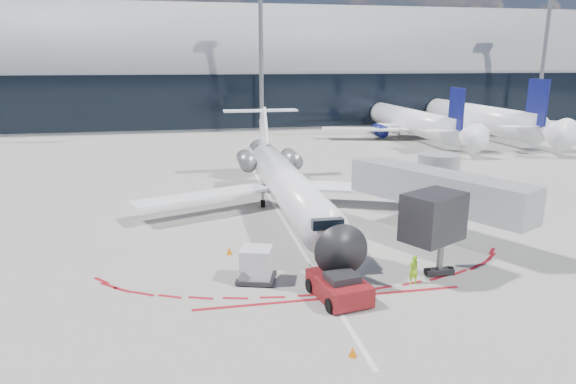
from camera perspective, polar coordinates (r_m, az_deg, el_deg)
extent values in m
plane|color=gray|center=(37.11, 0.02, -4.01)|extent=(260.00, 260.00, 0.00)
cube|color=silver|center=(38.98, -0.55, -3.09)|extent=(0.25, 40.00, 0.01)
cube|color=maroon|center=(26.73, 4.83, -11.65)|extent=(14.00, 0.25, 0.01)
cube|color=gray|center=(100.02, -7.23, 10.44)|extent=(150.00, 24.00, 10.00)
cylinder|color=gray|center=(99.81, -7.32, 13.30)|extent=(150.00, 24.00, 24.00)
cube|color=black|center=(88.03, -6.68, 9.93)|extent=(150.00, 0.20, 9.00)
cube|color=#96999F|center=(34.89, 16.15, 0.36)|extent=(8.22, 12.61, 2.30)
cube|color=black|center=(28.61, 15.84, -2.66)|extent=(3.86, 3.44, 2.60)
cylinder|color=slate|center=(30.06, 16.56, -6.72)|extent=(0.36, 0.36, 2.40)
cube|color=black|center=(30.42, 16.43, -8.44)|extent=(1.60, 0.60, 0.30)
cylinder|color=#96999F|center=(41.49, 16.24, 0.83)|extent=(3.20, 3.20, 4.80)
cylinder|color=black|center=(42.03, 16.04, -2.02)|extent=(4.00, 4.00, 0.50)
cylinder|color=slate|center=(83.40, -3.01, 14.92)|extent=(0.70, 0.70, 25.00)
cylinder|color=slate|center=(103.09, 26.56, 13.37)|extent=(0.70, 0.70, 25.00)
cylinder|color=white|center=(39.44, -0.07, 0.79)|extent=(2.80, 22.83, 2.80)
cone|color=black|center=(27.43, 5.05, -5.44)|extent=(2.80, 2.91, 2.80)
cone|color=white|center=(52.27, -2.84, 4.15)|extent=(2.80, 3.74, 2.80)
cube|color=black|center=(28.76, 4.17, -3.27)|extent=(1.76, 1.45, 0.57)
cube|color=white|center=(40.52, -9.46, -0.41)|extent=(11.12, 6.59, 0.32)
cube|color=white|center=(42.76, 8.03, 0.43)|extent=(11.12, 6.59, 0.32)
cube|color=white|center=(50.87, -2.70, 6.71)|extent=(0.26, 4.87, 4.96)
cube|color=white|center=(52.80, -3.08, 9.03)|extent=(7.47, 1.66, 0.17)
cylinder|color=slate|center=(47.91, -4.65, 3.50)|extent=(1.56, 3.53, 1.56)
cylinder|color=slate|center=(48.55, 0.35, 3.69)|extent=(1.56, 3.53, 1.56)
cylinder|color=black|center=(31.19, 3.28, -7.13)|extent=(0.23, 0.58, 0.58)
cylinder|color=black|center=(42.20, -2.81, -1.28)|extent=(0.31, 0.66, 0.66)
cylinder|color=black|center=(42.74, 1.32, -1.06)|extent=(0.31, 0.66, 0.66)
cylinder|color=slate|center=(31.09, 3.29, -6.65)|extent=(0.19, 0.19, 1.14)
cube|color=#630E0E|center=(26.51, 5.67, -10.47)|extent=(2.77, 3.84, 0.99)
cube|color=black|center=(25.97, 6.03, -9.43)|extent=(1.74, 1.56, 0.38)
cylinder|color=slate|center=(28.59, 3.47, -9.00)|extent=(0.60, 2.83, 0.11)
cylinder|color=black|center=(25.23, 4.73, -12.44)|extent=(0.42, 0.75, 0.70)
cylinder|color=black|center=(26.12, 8.95, -11.60)|extent=(0.42, 0.75, 0.70)
cylinder|color=black|center=(27.20, 2.50, -10.33)|extent=(0.42, 0.75, 0.70)
cylinder|color=black|center=(28.03, 6.47, -9.63)|extent=(0.42, 0.75, 0.70)
imported|color=#99ED19|center=(28.71, 13.75, -8.37)|extent=(0.64, 0.48, 1.62)
cube|color=black|center=(28.50, -3.53, -9.51)|extent=(2.45, 2.25, 0.23)
cube|color=silver|center=(28.14, -3.56, -7.80)|extent=(2.00, 1.93, 1.64)
cylinder|color=black|center=(28.07, -5.41, -10.12)|extent=(0.16, 0.23, 0.20)
cylinder|color=black|center=(27.83, -2.05, -10.29)|extent=(0.16, 0.23, 0.20)
cylinder|color=black|center=(29.26, -4.93, -9.05)|extent=(0.16, 0.23, 0.20)
cylinder|color=black|center=(29.03, -1.71, -9.20)|extent=(0.16, 0.23, 0.20)
cone|color=#DE6704|center=(32.31, -6.53, -6.50)|extent=(0.36, 0.36, 0.49)
cone|color=#DE6704|center=(22.03, 7.20, -17.18)|extent=(0.33, 0.33, 0.45)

